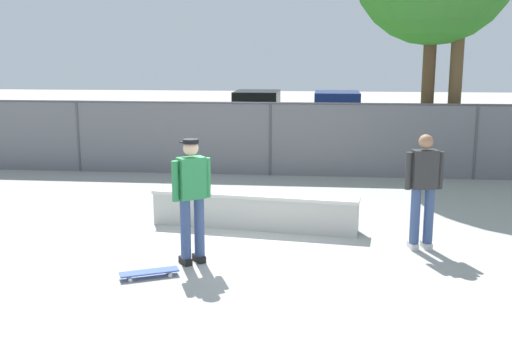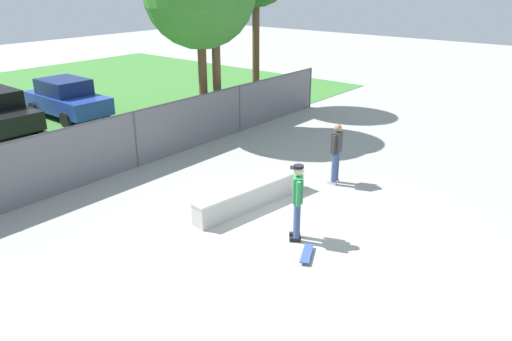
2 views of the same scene
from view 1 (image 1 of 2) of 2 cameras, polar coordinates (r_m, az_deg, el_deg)
ground_plane at (r=9.65m, az=-1.43°, el=-7.22°), size 80.00×80.00×0.00m
grass_strip at (r=25.35m, az=3.23°, el=4.21°), size 31.92×20.00×0.02m
concrete_ledge at (r=10.58m, az=-0.17°, el=-3.80°), size 3.69×0.94×0.62m
skateboarder at (r=8.67m, az=-6.12°, el=-2.31°), size 0.50×0.43×1.84m
skateboard at (r=8.49m, az=-10.09°, el=-9.48°), size 0.81×0.52×0.09m
chainlink_fence at (r=15.03m, az=1.37°, el=3.32°), size 19.99×0.07×1.84m
car_black at (r=22.37m, az=0.06°, el=5.45°), size 2.04×4.21×1.66m
car_blue at (r=22.08m, az=7.65°, el=5.28°), size 2.04×4.21×1.66m
bystander at (r=9.62m, az=15.60°, el=-1.47°), size 0.59×0.34×1.82m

